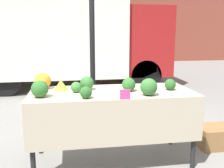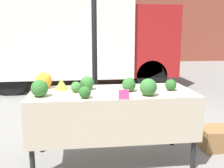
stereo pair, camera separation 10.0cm
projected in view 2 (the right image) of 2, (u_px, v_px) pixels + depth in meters
The scene contains 17 objects.
ground_plane at pixel (112, 160), 2.98m from camera, with size 40.00×40.00×0.00m, color gray.
building_facade at pixel (86, 8), 12.30m from camera, with size 16.00×0.60×5.08m.
tent_pole at pixel (95, 56), 3.53m from camera, with size 0.07×0.07×2.22m.
parked_truck at pixel (74, 31), 6.84m from camera, with size 4.79×2.16×2.72m.
market_table at pixel (113, 102), 2.79m from camera, with size 1.76×0.75×0.80m.
orange_cauliflower at pixel (44, 80), 2.96m from camera, with size 0.18×0.18×0.18m.
romanesco_head at pixel (61, 84), 2.88m from camera, with size 0.15×0.15×0.12m.
broccoli_head_0 at pixel (129, 83), 3.00m from camera, with size 0.12×0.12×0.12m.
broccoli_head_1 at pixel (129, 85), 2.81m from camera, with size 0.15×0.15×0.15m.
broccoli_head_2 at pixel (171, 85), 2.85m from camera, with size 0.12×0.12×0.12m.
broccoli_head_3 at pixel (87, 83), 2.89m from camera, with size 0.15×0.15×0.15m.
broccoli_head_4 at pixel (148, 87), 2.61m from camera, with size 0.17×0.17×0.17m.
broccoli_head_5 at pixel (76, 87), 2.76m from camera, with size 0.11×0.11×0.11m.
broccoli_head_6 at pixel (85, 92), 2.52m from camera, with size 0.12×0.12×0.12m.
broccoli_head_7 at pixel (40, 88), 2.57m from camera, with size 0.17×0.17×0.17m.
price_sign at pixel (124, 95), 2.47m from camera, with size 0.10×0.01×0.10m.
produce_crate at pixel (218, 138), 3.27m from camera, with size 0.47×0.36×0.26m.
Camera 2 is at (-0.34, -2.74, 1.43)m, focal length 42.00 mm.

